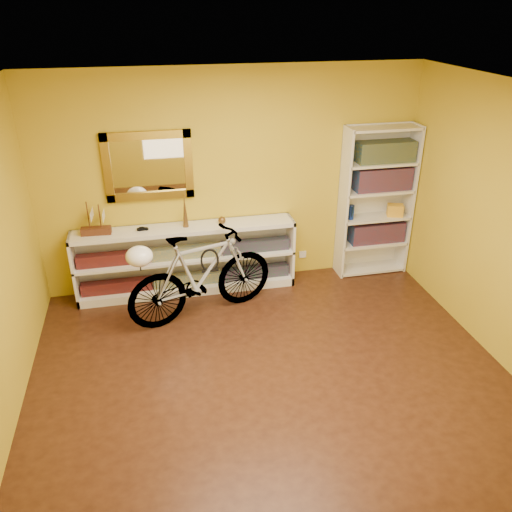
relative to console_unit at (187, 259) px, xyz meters
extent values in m
cube|color=black|center=(0.61, -1.81, -0.43)|extent=(4.50, 4.00, 0.01)
cube|color=silver|center=(0.61, -1.81, 2.18)|extent=(4.50, 4.00, 0.01)
cube|color=gold|center=(0.61, 0.19, 0.88)|extent=(4.50, 0.01, 2.60)
cube|color=gold|center=(2.86, -1.81, 0.88)|extent=(0.01, 4.00, 2.60)
cube|color=olive|center=(-0.34, 0.15, 1.12)|extent=(0.98, 0.06, 0.78)
cube|color=silver|center=(1.51, 0.17, -0.17)|extent=(0.09, 0.02, 0.09)
cube|color=black|center=(0.00, -0.02, -0.26)|extent=(2.50, 0.13, 0.14)
cube|color=navy|center=(0.00, -0.02, 0.11)|extent=(2.50, 0.13, 0.14)
imported|color=black|center=(-0.47, 0.00, 0.43)|extent=(0.00, 0.00, 0.00)
cone|color=brown|center=(0.02, 0.00, 0.62)|extent=(0.07, 0.07, 0.38)
sphere|color=brown|center=(0.44, 0.00, 0.47)|extent=(0.09, 0.09, 0.09)
cube|color=maroon|center=(2.44, 0.03, 0.12)|extent=(0.70, 0.22, 0.26)
cube|color=maroon|center=(2.44, 0.03, 0.83)|extent=(0.70, 0.22, 0.28)
cube|color=navy|center=(2.44, 0.03, 1.16)|extent=(0.70, 0.22, 0.25)
cylinder|color=#16319A|center=(2.05, 0.01, 0.43)|extent=(0.08, 0.08, 0.18)
cube|color=maroon|center=(2.19, 0.06, 1.12)|extent=(0.15, 0.15, 0.16)
cube|color=gold|center=(2.64, -0.01, 0.41)|extent=(0.22, 0.18, 0.15)
imported|color=silver|center=(0.11, -0.58, 0.09)|extent=(0.94, 1.80, 1.02)
ellipsoid|color=white|center=(-0.52, -0.77, 0.48)|extent=(0.28, 0.26, 0.21)
torus|color=black|center=(0.21, -0.55, 0.24)|extent=(0.20, 0.02, 0.20)
camera|label=1|loc=(-0.36, -5.56, 2.80)|focal=36.25mm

